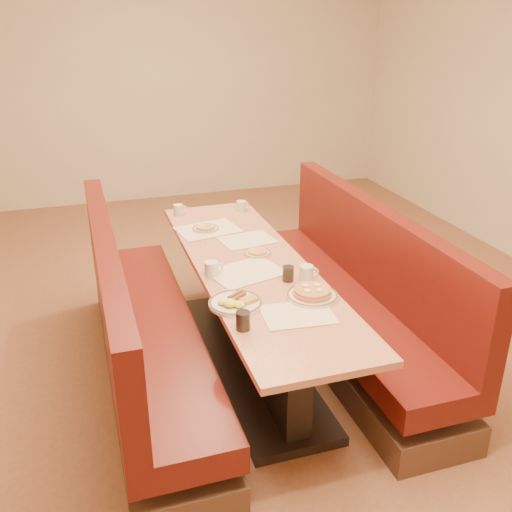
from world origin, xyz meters
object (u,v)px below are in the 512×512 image
object	(u,v)px
diner_table	(252,316)
booth_left	(141,336)
booth_right	(351,302)
soda_tumbler_near	(243,321)
coffee_mug_d	(179,210)
soda_tumbler_mid	(288,274)
coffee_mug_a	(307,272)
coffee_mug_b	(212,268)
coffee_mug_c	(242,206)
eggs_plate	(235,303)
pancake_plate	(312,294)

from	to	relation	value
diner_table	booth_left	size ratio (longest dim) A/B	1.00
booth_right	soda_tumbler_near	bearing A→B (deg)	-143.54
soda_tumbler_near	diner_table	bearing A→B (deg)	69.48
coffee_mug_d	soda_tumbler_mid	distance (m)	1.44
diner_table	coffee_mug_a	distance (m)	0.58
booth_right	coffee_mug_d	xyz separation A→B (m)	(-0.99, 1.10, 0.43)
booth_right	diner_table	bearing A→B (deg)	180.00
coffee_mug_b	soda_tumbler_mid	distance (m)	0.47
diner_table	coffee_mug_c	world-z (taller)	coffee_mug_c
eggs_plate	coffee_mug_a	distance (m)	0.53
coffee_mug_c	soda_tumbler_near	bearing A→B (deg)	-113.46
coffee_mug_b	soda_tumbler_near	xyz separation A→B (m)	(-0.00, -0.67, 0.00)
diner_table	booth_left	xyz separation A→B (m)	(-0.73, 0.00, -0.01)
coffee_mug_b	coffee_mug_d	world-z (taller)	coffee_mug_b
pancake_plate	coffee_mug_d	xyz separation A→B (m)	(-0.45, 1.63, 0.02)
coffee_mug_a	soda_tumbler_mid	distance (m)	0.12
diner_table	eggs_plate	bearing A→B (deg)	-116.68
booth_left	pancake_plate	size ratio (longest dim) A/B	8.51
booth_right	coffee_mug_a	bearing A→B (deg)	-147.44
diner_table	coffee_mug_c	xyz separation A→B (m)	(0.24, 1.04, 0.42)
soda_tumbler_mid	coffee_mug_d	bearing A→B (deg)	106.00
soda_tumbler_mid	soda_tumbler_near	bearing A→B (deg)	-132.35
booth_left	coffee_mug_a	xyz separation A→B (m)	(0.99, -0.31, 0.43)
pancake_plate	booth_left	bearing A→B (deg)	150.06
coffee_mug_c	coffee_mug_d	bearing A→B (deg)	165.63
diner_table	eggs_plate	distance (m)	0.68
coffee_mug_c	eggs_plate	bearing A→B (deg)	-114.90
coffee_mug_a	coffee_mug_c	size ratio (longest dim) A/B	1.09
booth_left	coffee_mug_c	distance (m)	1.49
booth_right	booth_left	bearing A→B (deg)	180.00
pancake_plate	soda_tumbler_mid	xyz separation A→B (m)	(-0.05, 0.24, 0.02)
diner_table	soda_tumbler_mid	world-z (taller)	soda_tumbler_mid
pancake_plate	coffee_mug_a	distance (m)	0.24
booth_left	coffee_mug_c	size ratio (longest dim) A/B	23.04
eggs_plate	soda_tumbler_mid	size ratio (longest dim) A/B	3.18
soda_tumbler_mid	booth_left	bearing A→B (deg)	161.69
booth_left	eggs_plate	size ratio (longest dim) A/B	8.37
eggs_plate	booth_left	bearing A→B (deg)	134.72
booth_right	eggs_plate	size ratio (longest dim) A/B	8.37
pancake_plate	soda_tumbler_mid	world-z (taller)	soda_tumbler_mid
coffee_mug_d	booth_left	bearing A→B (deg)	-114.67
coffee_mug_b	soda_tumbler_mid	bearing A→B (deg)	-29.02
eggs_plate	coffee_mug_d	bearing A→B (deg)	90.46
coffee_mug_a	soda_tumbler_near	bearing A→B (deg)	-129.42
pancake_plate	soda_tumbler_near	distance (m)	0.52
booth_left	coffee_mug_d	world-z (taller)	booth_left
coffee_mug_c	soda_tumbler_near	distance (m)	1.86
coffee_mug_d	soda_tumbler_near	world-z (taller)	soda_tumbler_near
booth_left	eggs_plate	bearing A→B (deg)	-45.28
coffee_mug_b	diner_table	bearing A→B (deg)	13.54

